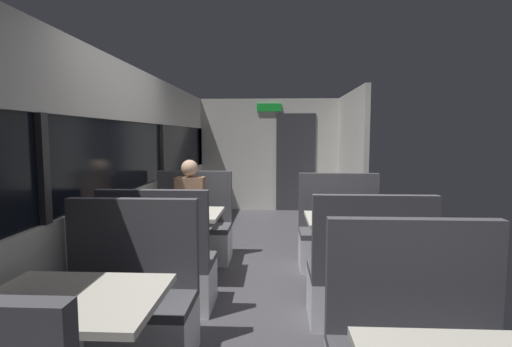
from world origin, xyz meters
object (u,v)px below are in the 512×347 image
object	(u,v)px
bench_mid_window_facing_end	(160,273)
bench_rear_aisle_facing_end	(368,285)
bench_mid_window_facing_entry	(193,234)
seated_passenger	(191,219)
bench_rear_aisle_facing_entry	(340,240)
dining_table_mid_window	(178,221)
dining_table_rear_aisle	(352,228)
dining_table_near_window	(72,315)
bench_near_window_facing_entry	(126,313)

from	to	relation	value
bench_mid_window_facing_end	bench_rear_aisle_facing_end	world-z (taller)	same
bench_mid_window_facing_entry	seated_passenger	xyz separation A→B (m)	(0.00, -0.07, 0.21)
bench_mid_window_facing_entry	bench_rear_aisle_facing_entry	world-z (taller)	same
dining_table_mid_window	bench_rear_aisle_facing_entry	bearing A→B (deg)	15.59
bench_rear_aisle_facing_end	seated_passenger	size ratio (longest dim) A/B	0.87
dining_table_rear_aisle	seated_passenger	bearing A→B (deg)	155.20
dining_table_mid_window	bench_mid_window_facing_end	xyz separation A→B (m)	(0.00, -0.70, -0.31)
dining_table_near_window	bench_mid_window_facing_entry	distance (m)	2.91
bench_near_window_facing_entry	bench_mid_window_facing_end	distance (m)	0.79
bench_near_window_facing_entry	bench_rear_aisle_facing_end	size ratio (longest dim) A/B	1.00
dining_table_near_window	bench_rear_aisle_facing_end	bearing A→B (deg)	35.86
bench_rear_aisle_facing_entry	bench_mid_window_facing_entry	bearing A→B (deg)	173.62
bench_mid_window_facing_end	dining_table_rear_aisle	bearing A→B (deg)	15.59
bench_near_window_facing_entry	dining_table_mid_window	bearing A→B (deg)	90.00
seated_passenger	bench_mid_window_facing_entry	bearing A→B (deg)	90.00
dining_table_near_window	bench_mid_window_facing_end	distance (m)	1.53
bench_rear_aisle_facing_end	seated_passenger	distance (m)	2.36
dining_table_mid_window	seated_passenger	size ratio (longest dim) A/B	0.71
dining_table_near_window	seated_passenger	world-z (taller)	seated_passenger
bench_mid_window_facing_end	dining_table_rear_aisle	distance (m)	1.88
dining_table_mid_window	bench_rear_aisle_facing_entry	distance (m)	1.88
bench_near_window_facing_entry	seated_passenger	size ratio (longest dim) A/B	0.87
bench_mid_window_facing_entry	bench_rear_aisle_facing_entry	xyz separation A→B (m)	(1.79, -0.20, 0.00)
dining_table_mid_window	bench_mid_window_facing_end	bearing A→B (deg)	-90.00
bench_near_window_facing_entry	bench_rear_aisle_facing_end	bearing A→B (deg)	18.37
seated_passenger	dining_table_mid_window	bearing A→B (deg)	-90.00
bench_mid_window_facing_end	bench_rear_aisle_facing_entry	distance (m)	2.15
bench_rear_aisle_facing_end	bench_rear_aisle_facing_entry	bearing A→B (deg)	90.00
seated_passenger	dining_table_near_window	bearing A→B (deg)	-90.00
dining_table_near_window	bench_rear_aisle_facing_entry	size ratio (longest dim) A/B	0.82
bench_mid_window_facing_entry	bench_rear_aisle_facing_end	xyz separation A→B (m)	(1.79, -1.60, 0.00)
dining_table_rear_aisle	seated_passenger	size ratio (longest dim) A/B	0.71
dining_table_mid_window	bench_rear_aisle_facing_end	size ratio (longest dim) A/B	0.82
bench_mid_window_facing_end	seated_passenger	xyz separation A→B (m)	(0.00, 1.33, 0.21)
dining_table_near_window	seated_passenger	xyz separation A→B (m)	(0.00, 2.82, -0.10)
dining_table_rear_aisle	bench_rear_aisle_facing_entry	size ratio (longest dim) A/B	0.82
bench_mid_window_facing_end	dining_table_rear_aisle	size ratio (longest dim) A/B	1.22
bench_mid_window_facing_entry	bench_rear_aisle_facing_end	distance (m)	2.40
bench_mid_window_facing_end	dining_table_rear_aisle	xyz separation A→B (m)	(1.79, 0.50, 0.31)
bench_rear_aisle_facing_entry	seated_passenger	xyz separation A→B (m)	(-1.79, 0.13, 0.21)
dining_table_near_window	bench_rear_aisle_facing_end	size ratio (longest dim) A/B	0.82
dining_table_rear_aisle	seated_passenger	world-z (taller)	seated_passenger
bench_mid_window_facing_entry	dining_table_rear_aisle	world-z (taller)	bench_mid_window_facing_entry
bench_mid_window_facing_end	dining_table_mid_window	bearing A→B (deg)	90.00
dining_table_near_window	dining_table_mid_window	world-z (taller)	same
bench_mid_window_facing_entry	bench_rear_aisle_facing_entry	distance (m)	1.80
dining_table_mid_window	bench_rear_aisle_facing_entry	size ratio (longest dim) A/B	0.82
bench_mid_window_facing_end	bench_mid_window_facing_entry	xyz separation A→B (m)	(0.00, 1.40, 0.00)
dining_table_near_window	bench_near_window_facing_entry	distance (m)	0.77
dining_table_mid_window	seated_passenger	xyz separation A→B (m)	(0.00, 0.63, -0.10)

